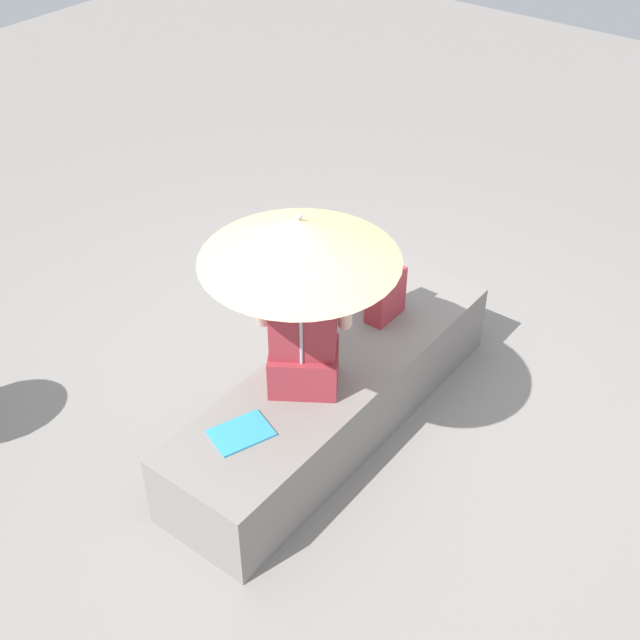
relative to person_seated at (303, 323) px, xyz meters
The scene contains 6 objects.
ground_plane 0.84m from the person_seated, 11.18° to the right, with size 14.00×14.00×0.00m, color gray.
stone_bench 0.64m from the person_seated, 11.18° to the right, with size 2.18×0.60×0.42m, color gray.
person_seated is the anchor object (origin of this frame).
parasol 0.54m from the person_seated, 146.67° to the right, with size 0.91×0.91×1.05m.
handbag_black 0.76m from the person_seated, ahead, with size 0.24×0.18×0.31m.
magazine 0.60m from the person_seated, behind, with size 0.28×0.20×0.01m, color #339ED1.
Camera 1 is at (-2.71, -1.99, 3.29)m, focal length 47.62 mm.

